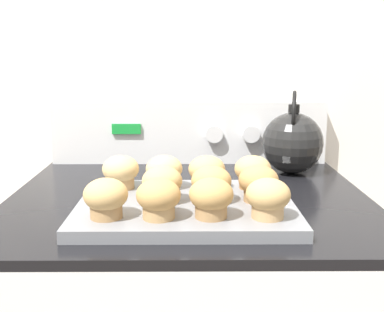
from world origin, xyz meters
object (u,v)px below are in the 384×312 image
muffin_r0_c0 (107,198)px  tea_kettle (293,142)px  muffin_r1_c2 (212,184)px  muffin_r2_c0 (121,172)px  muffin_r0_c2 (212,198)px  muffin_r2_c3 (253,172)px  muffin_pan (187,207)px  muffin_r1_c1 (163,184)px  muffin_r1_c3 (259,183)px  muffin_r2_c2 (207,172)px  muffin_r0_c3 (269,198)px  muffin_r0_c1 (159,198)px  muffin_r2_c1 (165,171)px

muffin_r0_c0 → tea_kettle: (0.40, 0.40, 0.02)m
muffin_r0_c0 → muffin_r1_c2: same height
muffin_r0_c0 → muffin_r2_c0: (-0.00, 0.18, 0.00)m
muffin_r0_c2 → muffin_r2_c0: bearing=134.2°
muffin_r2_c3 → muffin_r2_c0: bearing=179.4°
muffin_r2_c0 → muffin_r2_c3: bearing=-0.6°
muffin_r2_c0 → muffin_pan: bearing=-34.7°
muffin_r2_c0 → tea_kettle: 0.45m
muffin_r0_c0 → muffin_r1_c1: (0.09, 0.09, 0.00)m
muffin_r1_c3 → muffin_r2_c2: size_ratio=1.00×
muffin_r1_c3 → muffin_r2_c3: bearing=89.5°
muffin_r0_c3 → muffin_r2_c3: same height
muffin_r0_c3 → muffin_r2_c2: bearing=118.0°
muffin_r1_c1 → muffin_pan: bearing=3.5°
muffin_r0_c3 → muffin_r2_c3: size_ratio=1.00×
muffin_r0_c2 → tea_kettle: size_ratio=0.36×
muffin_r0_c0 → muffin_r0_c2: (0.18, 0.00, 0.00)m
muffin_r0_c0 → muffin_pan: bearing=33.8°
muffin_r0_c0 → muffin_r0_c1: bearing=-2.3°
muffin_r1_c1 → muffin_r2_c1: (-0.00, 0.10, 0.00)m
muffin_r2_c0 → muffin_r0_c3: bearing=-34.1°
muffin_pan → muffin_r1_c2: size_ratio=5.35×
muffin_r0_c3 → muffin_r1_c2: 0.13m
muffin_r2_c2 → muffin_pan: bearing=-115.4°
muffin_r0_c0 → muffin_r0_c3: 0.27m
muffin_r0_c1 → muffin_r2_c1: bearing=90.0°
muffin_r1_c3 → muffin_r2_c2: same height
muffin_r0_c3 → muffin_r1_c2: size_ratio=1.00×
muffin_pan → muffin_r0_c1: 0.11m
muffin_r1_c3 → muffin_r0_c0: bearing=-161.3°
muffin_r1_c1 → muffin_r1_c2: (0.09, 0.00, 0.00)m
muffin_r2_c2 → muffin_r2_c3: bearing=0.2°
muffin_pan → muffin_r1_c3: size_ratio=5.35×
muffin_pan → muffin_r0_c3: 0.17m
muffin_r1_c2 → muffin_r1_c3: 0.09m
muffin_r0_c2 → muffin_r2_c0: size_ratio=1.00×
muffin_r0_c0 → muffin_r2_c0: bearing=90.0°
muffin_pan → muffin_r2_c2: (0.04, 0.09, 0.05)m
muffin_r1_c3 → tea_kettle: size_ratio=0.36×
muffin_r1_c2 → tea_kettle: (0.22, 0.31, 0.02)m
muffin_pan → muffin_r0_c0: 0.17m
muffin_r2_c3 → tea_kettle: 0.25m
muffin_pan → muffin_r0_c2: size_ratio=5.35×
muffin_r2_c1 → muffin_r0_c0: bearing=-115.9°
muffin_r2_c3 → tea_kettle: (0.13, 0.22, 0.02)m
muffin_r0_c0 → muffin_r0_c2: 0.18m
tea_kettle → muffin_r0_c1: bearing=-127.5°
muffin_r0_c3 → muffin_pan: bearing=146.5°
muffin_r2_c3 → tea_kettle: size_ratio=0.36×
muffin_r2_c2 → muffin_r2_c3: same height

